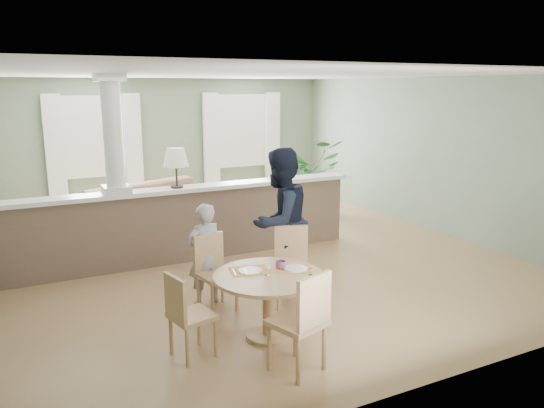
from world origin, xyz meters
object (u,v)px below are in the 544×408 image
man_person (280,222)px  chair_far_boy (214,269)px  chair_far_man (292,262)px  chair_near (303,318)px  child_person (205,255)px  dining_table (269,287)px  houseplant (307,177)px  chair_side (186,312)px  sofa (155,208)px

man_person → chair_far_boy: bearing=-18.0°
chair_far_man → chair_near: 1.60m
chair_far_man → man_person: bearing=109.1°
chair_far_man → chair_near: (-0.68, -1.45, 0.02)m
chair_far_man → child_person: bearing=179.5°
child_person → dining_table: bearing=96.7°
dining_table → chair_far_man: size_ratio=1.21×
chair_far_boy → chair_near: bearing=-93.0°
houseplant → chair_far_boy: 4.92m
dining_table → man_person: bearing=57.3°
houseplant → chair_near: bearing=-120.8°
chair_side → dining_table: bearing=-99.4°
houseplant → chair_side: houseplant is taller
houseplant → dining_table: size_ratio=1.35×
chair_far_boy → man_person: bearing=-2.9°
chair_far_boy → man_person: 1.01m
dining_table → chair_near: chair_near is taller
houseplant → child_person: 4.82m
chair_near → man_person: man_person is taller
child_person → chair_near: bearing=89.2°
sofa → man_person: (0.64, -3.61, 0.50)m
chair_far_man → chair_side: chair_far_man is taller
sofa → man_person: 3.70m
houseplant → chair_side: (-4.00, -4.56, -0.29)m
houseplant → chair_side: bearing=-131.2°
sofa → chair_near: 5.43m
houseplant → man_person: size_ratio=0.83×
chair_far_boy → chair_near: (0.20, -1.71, 0.05)m
chair_side → man_person: size_ratio=0.46×
chair_far_man → chair_side: 1.69m
sofa → chair_near: chair_near is taller
child_person → man_person: size_ratio=0.67×
dining_table → chair_side: 0.90m
dining_table → chair_far_man: 0.93m
houseplant → chair_far_man: (-2.47, -3.85, -0.25)m
chair_near → man_person: 1.99m
child_person → chair_far_boy: bearing=97.6°
chair_far_man → man_person: (0.03, 0.37, 0.40)m
child_person → chair_side: bearing=54.1°
sofa → chair_near: (-0.08, -5.43, 0.12)m
sofa → houseplant: 3.10m
dining_table → chair_far_boy: (-0.25, 0.93, -0.06)m
child_person → man_person: (0.96, -0.06, 0.30)m
houseplant → chair_far_man: bearing=-122.7°
chair_near → sofa: bearing=-109.2°
dining_table → child_person: bearing=105.0°
chair_far_boy → child_person: bearing=96.3°
chair_side → child_person: child_person is taller
chair_far_boy → dining_table: bearing=-84.7°
chair_far_man → child_person: child_person is taller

